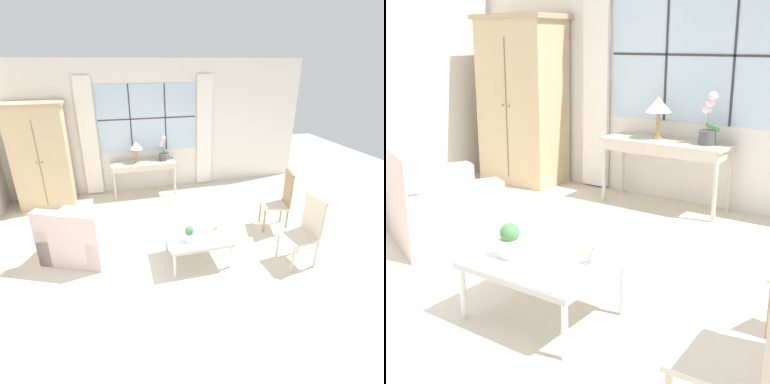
% 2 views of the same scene
% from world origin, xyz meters
% --- Properties ---
extents(ground_plane, '(14.00, 14.00, 0.00)m').
position_xyz_m(ground_plane, '(0.00, 0.00, 0.00)').
color(ground_plane, beige).
extents(wall_back_windowed, '(7.20, 0.14, 2.80)m').
position_xyz_m(wall_back_windowed, '(0.00, 3.02, 1.39)').
color(wall_back_windowed, silver).
rests_on(wall_back_windowed, ground_plane).
extents(armoire, '(1.09, 0.66, 2.05)m').
position_xyz_m(armoire, '(-2.16, 2.65, 1.03)').
color(armoire, tan).
rests_on(armoire, ground_plane).
extents(console_table, '(1.37, 0.49, 0.73)m').
position_xyz_m(console_table, '(-0.19, 2.70, 0.64)').
color(console_table, beige).
rests_on(console_table, ground_plane).
extents(table_lamp, '(0.28, 0.28, 0.45)m').
position_xyz_m(table_lamp, '(-0.32, 2.73, 1.08)').
color(table_lamp, '#9E7F47').
rests_on(table_lamp, console_table).
extents(potted_orchid, '(0.22, 0.17, 0.54)m').
position_xyz_m(potted_orchid, '(0.25, 2.73, 0.93)').
color(potted_orchid, '#4C4C51').
rests_on(potted_orchid, console_table).
extents(armchair_upholstered, '(1.21, 1.15, 0.86)m').
position_xyz_m(armchair_upholstered, '(-1.40, 0.60, 0.29)').
color(armchair_upholstered, beige).
rests_on(armchair_upholstered, ground_plane).
extents(side_chair_wooden, '(0.55, 0.55, 1.07)m').
position_xyz_m(side_chair_wooden, '(1.93, 0.56, 0.59)').
color(side_chair_wooden, beige).
rests_on(side_chair_wooden, ground_plane).
extents(accent_chair_wooden, '(0.46, 0.46, 1.03)m').
position_xyz_m(accent_chair_wooden, '(1.75, -0.40, 0.57)').
color(accent_chair_wooden, beige).
rests_on(accent_chair_wooden, ground_plane).
extents(coffee_table, '(0.92, 0.73, 0.43)m').
position_xyz_m(coffee_table, '(0.27, 0.03, 0.38)').
color(coffee_table, silver).
rests_on(coffee_table, ground_plane).
extents(potted_plant_small, '(0.13, 0.13, 0.23)m').
position_xyz_m(potted_plant_small, '(0.12, -0.10, 0.55)').
color(potted_plant_small, white).
rests_on(potted_plant_small, coffee_table).
extents(pillar_candle, '(0.09, 0.09, 0.11)m').
position_xyz_m(pillar_candle, '(0.60, 0.11, 0.47)').
color(pillar_candle, silver).
rests_on(pillar_candle, coffee_table).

